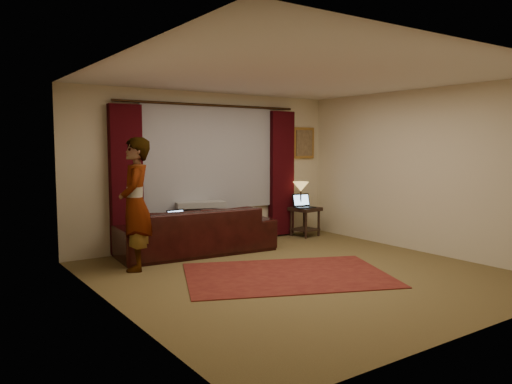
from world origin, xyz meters
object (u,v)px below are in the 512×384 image
laptop_sofa (180,218)px  person (136,204)px  laptop_table (305,201)px  sofa (195,222)px  tiffany_lamp (301,195)px  end_table (305,222)px

laptop_sofa → person: person is taller
laptop_sofa → laptop_table: bearing=-1.5°
laptop_sofa → person: bearing=-164.8°
person → sofa: bearing=137.1°
sofa → person: 1.32m
laptop_sofa → person: size_ratio=0.18×
laptop_sofa → tiffany_lamp: tiffany_lamp is taller
sofa → laptop_table: sofa is taller
sofa → laptop_table: (2.32, 0.09, 0.17)m
end_table → person: person is taller
person → tiffany_lamp: bearing=125.9°
tiffany_lamp → laptop_table: size_ratio=1.24×
end_table → person: bearing=-170.2°
laptop_sofa → tiffany_lamp: bearing=1.0°
sofa → tiffany_lamp: tiffany_lamp is taller
tiffany_lamp → person: (-3.49, -0.68, 0.12)m
sofa → laptop_table: size_ratio=6.42×
tiffany_lamp → person: person is taller
person → laptop_sofa: bearing=136.7°
laptop_sofa → end_table: bearing=-0.5°
laptop_sofa → sofa: bearing=16.5°
laptop_table → person: size_ratio=0.21×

